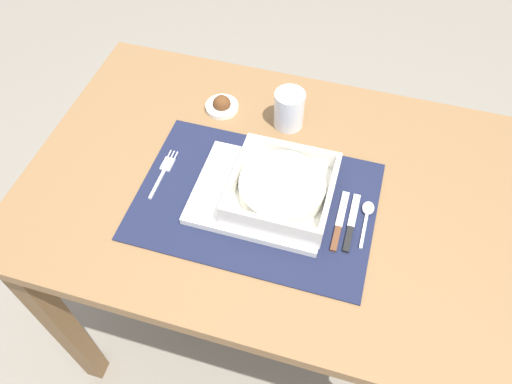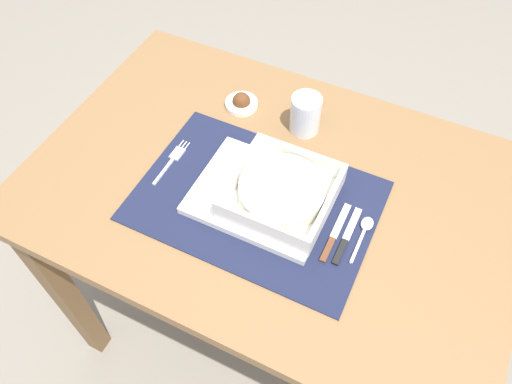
{
  "view_description": "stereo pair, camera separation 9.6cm",
  "coord_description": "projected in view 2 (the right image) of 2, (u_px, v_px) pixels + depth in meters",
  "views": [
    {
      "loc": [
        0.15,
        -0.61,
        1.56
      ],
      "look_at": [
        -0.01,
        -0.05,
        0.79
      ],
      "focal_mm": 34.53,
      "sensor_mm": 36.0,
      "label": 1
    },
    {
      "loc": [
        0.24,
        -0.57,
        1.56
      ],
      "look_at": [
        -0.01,
        -0.05,
        0.79
      ],
      "focal_mm": 34.53,
      "sensor_mm": 36.0,
      "label": 2
    }
  ],
  "objects": [
    {
      "name": "bread_knife",
      "position": [
        334.0,
        236.0,
        0.93
      ],
      "size": [
        0.01,
        0.14,
        0.01
      ],
      "rotation": [
        0.0,
        0.0,
        0.08
      ],
      "color": "#59331E",
      "rests_on": "placemat"
    },
    {
      "name": "butter_knife",
      "position": [
        346.0,
        239.0,
        0.93
      ],
      "size": [
        0.01,
        0.14,
        0.01
      ],
      "rotation": [
        0.0,
        0.0,
        0.06
      ],
      "color": "black",
      "rests_on": "placemat"
    },
    {
      "name": "placemat",
      "position": [
        256.0,
        200.0,
        0.99
      ],
      "size": [
        0.47,
        0.33,
        0.0
      ],
      "primitive_type": "cube",
      "color": "#191E38",
      "rests_on": "dining_table"
    },
    {
      "name": "drinking_glass",
      "position": [
        306.0,
        116.0,
        1.08
      ],
      "size": [
        0.07,
        0.07,
        0.09
      ],
      "color": "white",
      "rests_on": "dining_table"
    },
    {
      "name": "porridge_bowl",
      "position": [
        282.0,
        193.0,
        0.95
      ],
      "size": [
        0.2,
        0.2,
        0.05
      ],
      "color": "white",
      "rests_on": "serving_plate"
    },
    {
      "name": "serving_plate",
      "position": [
        264.0,
        197.0,
        0.98
      ],
      "size": [
        0.27,
        0.21,
        0.02
      ],
      "primitive_type": "cube",
      "color": "white",
      "rests_on": "placemat"
    },
    {
      "name": "dining_table",
      "position": [
        270.0,
        214.0,
        1.11
      ],
      "size": [
        1.0,
        0.68,
        0.76
      ],
      "color": "brown",
      "rests_on": "ground"
    },
    {
      "name": "condiment_saucer",
      "position": [
        241.0,
        103.0,
        1.14
      ],
      "size": [
        0.08,
        0.08,
        0.04
      ],
      "color": "white",
      "rests_on": "dining_table"
    },
    {
      "name": "spoon",
      "position": [
        365.0,
        228.0,
        0.94
      ],
      "size": [
        0.02,
        0.11,
        0.01
      ],
      "rotation": [
        0.0,
        0.0,
        0.08
      ],
      "color": "silver",
      "rests_on": "placemat"
    },
    {
      "name": "fork",
      "position": [
        173.0,
        159.0,
        1.05
      ],
      "size": [
        0.02,
        0.13,
        0.0
      ],
      "rotation": [
        0.0,
        0.0,
        -0.02
      ],
      "color": "silver",
      "rests_on": "placemat"
    },
    {
      "name": "ground_plane",
      "position": [
        266.0,
        323.0,
        1.62
      ],
      "size": [
        6.0,
        6.0,
        0.0
      ],
      "primitive_type": "plane",
      "color": "gray"
    }
  ]
}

